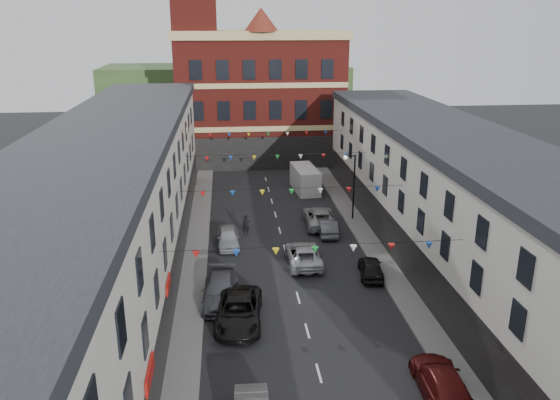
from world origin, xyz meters
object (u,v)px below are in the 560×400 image
object	(u,v)px
pedestrian	(246,225)
car_right_e	(327,227)
street_lamp	(351,178)
moving_car	(304,254)
car_right_f	(320,217)
car_left_d	(220,290)
car_left_e	(228,237)
car_right_c	(442,382)
white_van	(305,179)
car_left_c	(239,311)
car_right_d	(371,268)

from	to	relation	value
pedestrian	car_right_e	bearing A→B (deg)	1.41
street_lamp	moving_car	distance (m)	10.87
car_right_f	moving_car	xyz separation A→B (m)	(-2.53, -7.69, -0.06)
street_lamp	car_left_d	world-z (taller)	street_lamp
street_lamp	car_left_e	xyz separation A→B (m)	(-10.97, -4.90, -3.19)
moving_car	car_right_c	bearing A→B (deg)	106.43
white_van	moving_car	bearing A→B (deg)	-103.18
street_lamp	car_left_c	distance (m)	19.95
car_right_d	car_right_e	xyz separation A→B (m)	(-1.59, 8.18, 0.01)
car_right_d	moving_car	distance (m)	5.10
car_left_c	car_left_e	size ratio (longest dim) A/B	1.36
car_right_d	white_van	world-z (taller)	white_van
pedestrian	car_right_c	bearing A→B (deg)	-62.51
white_van	street_lamp	bearing A→B (deg)	-78.08
pedestrian	car_left_d	bearing A→B (deg)	-94.28
car_right_d	street_lamp	bearing A→B (deg)	-87.41
car_left_c	car_right_d	xyz separation A→B (m)	(9.37, 5.29, -0.14)
car_left_d	pedestrian	bearing A→B (deg)	83.07
car_right_c	car_right_f	world-z (taller)	car_right_f
car_right_e	car_right_c	bearing A→B (deg)	97.38
car_right_e	moving_car	distance (m)	6.26
car_right_c	white_van	world-z (taller)	white_van
street_lamp	pedestrian	distance (m)	10.29
car_right_d	car_right_e	world-z (taller)	car_right_e
car_left_d	car_left_e	bearing A→B (deg)	89.88
moving_car	pedestrian	world-z (taller)	pedestrian
car_left_d	car_right_e	xyz separation A→B (m)	(8.88, 10.69, -0.11)
car_right_e	moving_car	size ratio (longest dim) A/B	0.77
car_left_d	car_right_d	bearing A→B (deg)	17.05
car_right_e	white_van	xyz separation A→B (m)	(-0.08, 12.50, 0.59)
car_right_e	moving_car	bearing A→B (deg)	66.37
car_right_c	car_right_d	xyz separation A→B (m)	(-0.03, 12.87, -0.09)
car_left_d	car_right_e	size ratio (longest dim) A/B	1.33
car_right_f	car_left_d	bearing A→B (deg)	57.61
car_left_c	car_right_d	bearing A→B (deg)	34.41
pedestrian	car_right_f	bearing A→B (deg)	19.39
street_lamp	car_right_c	distance (m)	24.51
white_van	car_right_e	bearing A→B (deg)	-94.26
car_right_c	moving_car	world-z (taller)	car_right_c
car_left_c	car_right_c	size ratio (longest dim) A/B	1.11
car_left_c	street_lamp	bearing A→B (deg)	62.93
car_right_d	car_right_f	world-z (taller)	car_right_f
car_right_f	pedestrian	distance (m)	6.69
car_left_d	car_right_f	size ratio (longest dim) A/B	0.95
car_right_f	street_lamp	bearing A→B (deg)	-157.32
car_left_d	car_right_d	world-z (taller)	car_left_d
car_right_d	car_right_e	bearing A→B (deg)	-70.99
car_right_e	white_van	size ratio (longest dim) A/B	0.71
car_left_c	car_left_d	bearing A→B (deg)	116.53
car_left_d	pedestrian	world-z (taller)	pedestrian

